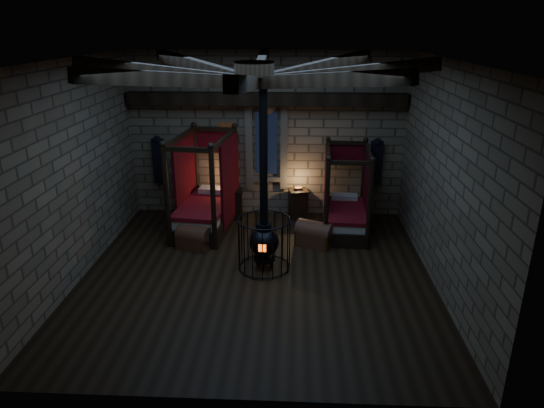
{
  "coord_description": "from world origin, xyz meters",
  "views": [
    {
      "loc": [
        0.73,
        -8.7,
        4.78
      ],
      "look_at": [
        0.28,
        0.6,
        1.31
      ],
      "focal_mm": 32.0,
      "sensor_mm": 36.0,
      "label": 1
    }
  ],
  "objects_px": {
    "stove": "(264,240)",
    "bed_right": "(345,211)",
    "trunk_right": "(314,234)",
    "trunk_left": "(194,238)",
    "bed_left": "(206,206)"
  },
  "relations": [
    {
      "from": "trunk_left",
      "to": "stove",
      "type": "distance_m",
      "value": 1.93
    },
    {
      "from": "bed_right",
      "to": "bed_left",
      "type": "bearing_deg",
      "value": -177.13
    },
    {
      "from": "bed_left",
      "to": "bed_right",
      "type": "height_order",
      "value": "bed_left"
    },
    {
      "from": "trunk_right",
      "to": "trunk_left",
      "type": "bearing_deg",
      "value": -150.33
    },
    {
      "from": "trunk_right",
      "to": "stove",
      "type": "height_order",
      "value": "stove"
    },
    {
      "from": "bed_right",
      "to": "stove",
      "type": "distance_m",
      "value": 2.77
    },
    {
      "from": "bed_right",
      "to": "stove",
      "type": "height_order",
      "value": "stove"
    },
    {
      "from": "bed_left",
      "to": "stove",
      "type": "distance_m",
      "value": 2.59
    },
    {
      "from": "stove",
      "to": "bed_right",
      "type": "bearing_deg",
      "value": 51.66
    },
    {
      "from": "bed_right",
      "to": "trunk_right",
      "type": "relative_size",
      "value": 2.18
    },
    {
      "from": "trunk_right",
      "to": "stove",
      "type": "xyz_separation_m",
      "value": [
        -1.08,
        -1.18,
        0.39
      ]
    },
    {
      "from": "stove",
      "to": "bed_left",
      "type": "bearing_deg",
      "value": 130.58
    },
    {
      "from": "trunk_left",
      "to": "stove",
      "type": "xyz_separation_m",
      "value": [
        1.65,
        -0.92,
        0.41
      ]
    },
    {
      "from": "trunk_left",
      "to": "stove",
      "type": "bearing_deg",
      "value": -9.06
    },
    {
      "from": "trunk_left",
      "to": "stove",
      "type": "height_order",
      "value": "stove"
    }
  ]
}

